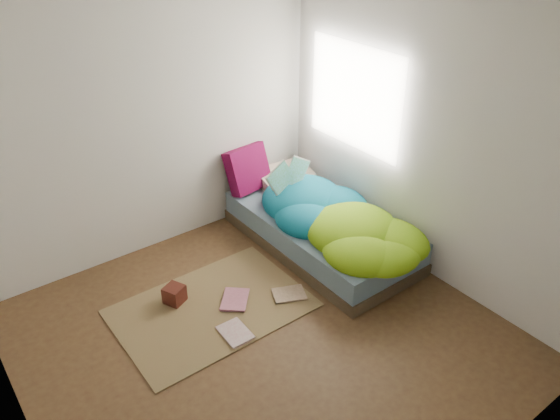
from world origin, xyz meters
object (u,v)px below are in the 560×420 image
object	(u,v)px
floor_book_b	(222,299)
wooden_box	(174,294)
bed	(320,231)
pillow_magenta	(248,169)
floor_book_a	(224,338)
open_book	(289,166)

from	to	relation	value
floor_book_b	wooden_box	bearing A→B (deg)	-172.81
bed	pillow_magenta	bearing A→B (deg)	105.18
bed	floor_book_a	world-z (taller)	bed
wooden_box	floor_book_a	size ratio (longest dim) A/B	0.54
bed	floor_book_b	world-z (taller)	bed
open_book	wooden_box	distance (m)	1.62
pillow_magenta	wooden_box	bearing A→B (deg)	-156.99
pillow_magenta	floor_book_b	xyz separation A→B (m)	(-1.00, -1.05, -0.55)
pillow_magenta	floor_book_a	world-z (taller)	pillow_magenta
wooden_box	floor_book_a	world-z (taller)	wooden_box
floor_book_b	pillow_magenta	bearing A→B (deg)	88.75
floor_book_b	floor_book_a	bearing A→B (deg)	-77.88
bed	floor_book_a	distance (m)	1.60
open_book	floor_book_a	size ratio (longest dim) A/B	1.53
pillow_magenta	wooden_box	xyz separation A→B (m)	(-1.34, -0.81, -0.48)
open_book	floor_book_b	xyz separation A→B (m)	(-1.09, -0.46, -0.79)
pillow_magenta	open_book	distance (m)	0.64
bed	open_book	xyz separation A→B (m)	(-0.15, 0.32, 0.65)
floor_book_a	floor_book_b	world-z (taller)	floor_book_b
floor_book_a	floor_book_b	bearing A→B (deg)	61.35
bed	floor_book_b	xyz separation A→B (m)	(-1.25, -0.14, -0.14)
open_book	wooden_box	bearing A→B (deg)	-174.35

